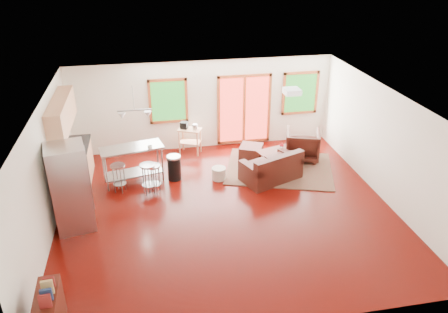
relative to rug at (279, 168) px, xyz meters
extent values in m
cube|color=#380401|center=(-1.78, -1.67, -0.02)|extent=(7.50, 7.00, 0.02)
cube|color=white|center=(-1.78, -1.67, 2.60)|extent=(7.50, 7.00, 0.02)
cube|color=white|center=(-1.78, 1.84, 1.29)|extent=(7.50, 0.02, 2.60)
cube|color=white|center=(-5.54, -1.67, 1.29)|extent=(0.02, 7.00, 2.60)
cube|color=white|center=(1.98, -1.67, 1.29)|extent=(0.02, 7.00, 2.60)
cube|color=white|center=(-1.78, -5.18, 1.29)|extent=(7.50, 0.02, 2.60)
cube|color=#1D591C|center=(-2.78, 1.79, 1.49)|extent=(0.94, 0.02, 1.14)
cube|color=#A04420|center=(-2.78, 1.79, 2.10)|extent=(1.10, 0.05, 0.08)
cube|color=#A04420|center=(-2.78, 1.79, 0.88)|extent=(1.10, 0.05, 0.08)
cube|color=#A04420|center=(-3.29, 1.79, 1.49)|extent=(0.08, 0.05, 1.30)
cube|color=#A04420|center=(-2.27, 1.79, 1.49)|extent=(0.08, 0.05, 1.30)
cube|color=red|center=(-0.58, 1.79, 1.09)|extent=(1.44, 0.02, 1.94)
cube|color=#A04420|center=(-0.58, 1.79, 2.10)|extent=(1.60, 0.05, 0.08)
cube|color=#A04420|center=(-0.58, 1.79, 0.08)|extent=(1.60, 0.05, 0.08)
cube|color=#A04420|center=(-1.34, 1.79, 1.09)|extent=(0.08, 0.05, 2.10)
cube|color=#A04420|center=(0.18, 1.79, 1.09)|extent=(0.08, 0.05, 2.10)
cube|color=#A04420|center=(-0.58, 1.79, 1.09)|extent=(0.08, 0.05, 1.94)
cube|color=#1D591C|center=(1.12, 1.79, 1.49)|extent=(0.94, 0.02, 1.14)
cube|color=#A04420|center=(1.12, 1.79, 2.10)|extent=(1.10, 0.05, 0.08)
cube|color=#A04420|center=(1.12, 1.79, 0.88)|extent=(1.10, 0.05, 0.08)
cube|color=#A04420|center=(0.61, 1.79, 1.49)|extent=(0.08, 0.05, 1.30)
cube|color=#A04420|center=(1.63, 1.79, 1.49)|extent=(0.08, 0.05, 1.30)
cube|color=#4C5A39|center=(0.00, 0.00, 0.00)|extent=(3.32, 2.91, 0.03)
cube|color=black|center=(-0.40, -0.51, 0.19)|extent=(1.68, 1.33, 0.41)
cube|color=black|center=(-0.28, -0.80, 0.58)|extent=(1.44, 0.74, 0.37)
cube|color=black|center=(-0.99, -0.75, 0.48)|extent=(0.50, 0.85, 0.16)
cube|color=black|center=(0.19, -0.27, 0.48)|extent=(0.50, 0.85, 0.16)
cube|color=black|center=(-0.72, -0.59, 0.46)|extent=(0.77, 0.73, 0.12)
cube|color=black|center=(-0.12, -0.34, 0.46)|extent=(0.77, 0.73, 0.12)
cube|color=#38110A|center=(0.01, 0.26, 0.38)|extent=(1.16, 0.88, 0.04)
cube|color=#38110A|center=(-0.34, -0.08, 0.17)|extent=(0.08, 0.08, 0.37)
cube|color=#38110A|center=(0.48, 0.16, 0.17)|extent=(0.08, 0.08, 0.37)
cube|color=#38110A|center=(-0.47, 0.35, 0.17)|extent=(0.08, 0.08, 0.37)
cube|color=#38110A|center=(0.35, 0.60, 0.17)|extent=(0.08, 0.08, 0.37)
imported|color=black|center=(0.81, 0.51, 0.45)|extent=(1.13, 1.09, 0.93)
cube|color=black|center=(-0.61, 0.74, 0.19)|extent=(0.80, 0.80, 0.40)
cylinder|color=beige|center=(-1.71, -0.25, 0.15)|extent=(0.44, 0.44, 0.32)
imported|color=silver|center=(0.08, 0.12, 0.47)|extent=(0.22, 0.22, 0.17)
sphere|color=red|center=(0.11, 0.13, 0.61)|extent=(0.08, 0.08, 0.07)
sphere|color=red|center=(0.04, 0.11, 0.63)|extent=(0.08, 0.08, 0.07)
sphere|color=red|center=(0.09, 0.16, 0.65)|extent=(0.08, 0.08, 0.07)
imported|color=maroon|center=(0.41, -0.02, 0.53)|extent=(0.21, 0.08, 0.28)
cube|color=tan|center=(-5.23, 0.03, 0.44)|extent=(0.60, 2.20, 0.90)
cube|color=black|center=(-5.23, 0.03, 0.91)|extent=(0.64, 2.24, 0.04)
cube|color=tan|center=(-5.35, 0.03, 1.94)|extent=(0.36, 2.20, 0.70)
cylinder|color=#B7BABC|center=(-5.23, -0.47, 1.02)|extent=(0.12, 0.12, 0.18)
cube|color=black|center=(-5.23, 0.43, 1.03)|extent=(0.22, 0.18, 0.20)
cube|color=#B7BABC|center=(-5.08, -1.73, 0.94)|extent=(0.89, 0.87, 1.90)
cube|color=gray|center=(-4.72, -1.66, 0.94)|extent=(0.15, 0.69, 1.86)
cylinder|color=gray|center=(-4.65, -1.89, 1.10)|extent=(0.03, 0.03, 1.27)
cylinder|color=gray|center=(-4.74, -1.43, 1.10)|extent=(0.03, 0.03, 1.27)
cube|color=#B7BABC|center=(-3.85, 0.02, 0.94)|extent=(1.63, 0.92, 0.04)
cube|color=gray|center=(-3.85, 0.02, 0.24)|extent=(1.51, 0.82, 0.03)
cylinder|color=gray|center=(-4.48, -0.35, 0.45)|extent=(0.05, 0.05, 0.93)
cylinder|color=gray|center=(-3.12, -0.06, 0.45)|extent=(0.05, 0.05, 0.93)
cylinder|color=gray|center=(-4.58, 0.11, 0.45)|extent=(0.05, 0.05, 0.93)
cylinder|color=gray|center=(-3.22, 0.40, 0.45)|extent=(0.05, 0.05, 0.93)
imported|color=white|center=(-3.40, -0.13, 1.00)|extent=(0.14, 0.13, 0.12)
cylinder|color=#B7BABC|center=(-4.19, -0.41, 0.70)|extent=(0.45, 0.45, 0.04)
cylinder|color=gray|center=(-4.07, -0.36, 0.33)|extent=(0.03, 0.03, 0.69)
cylinder|color=gray|center=(-4.24, -0.29, 0.33)|extent=(0.03, 0.03, 0.69)
cylinder|color=gray|center=(-4.32, -0.46, 0.33)|extent=(0.03, 0.03, 0.69)
cylinder|color=gray|center=(-4.14, -0.53, 0.33)|extent=(0.03, 0.03, 0.69)
cylinder|color=gray|center=(-4.19, -0.41, 0.21)|extent=(0.41, 0.41, 0.02)
cylinder|color=#B7BABC|center=(-3.49, -0.63, 0.75)|extent=(0.45, 0.45, 0.04)
cylinder|color=gray|center=(-3.42, -0.51, 0.36)|extent=(0.03, 0.03, 0.74)
cylinder|color=gray|center=(-3.62, -0.56, 0.36)|extent=(0.03, 0.03, 0.74)
cylinder|color=gray|center=(-3.56, -0.76, 0.36)|extent=(0.03, 0.03, 0.74)
cylinder|color=gray|center=(-3.37, -0.71, 0.36)|extent=(0.03, 0.03, 0.74)
cylinder|color=gray|center=(-3.49, -0.63, 0.23)|extent=(0.41, 0.41, 0.02)
cylinder|color=#B7BABC|center=(-3.36, -0.60, 0.71)|extent=(0.46, 0.46, 0.04)
cylinder|color=gray|center=(-3.24, -0.56, 0.34)|extent=(0.03, 0.03, 0.70)
cylinder|color=gray|center=(-3.41, -0.48, 0.34)|extent=(0.03, 0.03, 0.70)
cylinder|color=gray|center=(-3.49, -0.65, 0.34)|extent=(0.03, 0.03, 0.70)
cylinder|color=gray|center=(-3.32, -0.73, 0.34)|extent=(0.03, 0.03, 0.70)
cylinder|color=gray|center=(-3.36, -0.60, 0.21)|extent=(0.42, 0.42, 0.02)
cylinder|color=black|center=(-2.83, -0.03, 0.29)|extent=(0.39, 0.39, 0.61)
cylinder|color=#B7BABC|center=(-2.83, -0.03, 0.62)|extent=(0.41, 0.41, 0.05)
cube|color=tan|center=(-2.24, 1.43, 0.73)|extent=(0.73, 0.62, 0.04)
cube|color=tan|center=(-2.24, 1.43, 0.34)|extent=(0.69, 0.58, 0.03)
cube|color=tan|center=(-2.55, 1.39, 0.36)|extent=(0.05, 0.05, 0.75)
cube|color=tan|center=(-2.07, 1.17, 0.36)|extent=(0.05, 0.05, 0.75)
cube|color=tan|center=(-2.42, 1.68, 0.36)|extent=(0.05, 0.05, 0.75)
cube|color=tan|center=(-1.94, 1.46, 0.36)|extent=(0.05, 0.05, 0.75)
cube|color=black|center=(-2.39, 1.49, 0.84)|extent=(0.25, 0.24, 0.20)
cylinder|color=#B7BABC|center=(-2.10, 1.36, 0.82)|extent=(0.19, 0.19, 0.16)
cube|color=#38110A|center=(-5.13, -4.61, 0.37)|extent=(0.37, 0.87, 0.76)
cube|color=maroon|center=(-5.07, -4.89, 0.86)|extent=(0.17, 0.06, 0.23)
cube|color=navy|center=(-5.08, -4.75, 0.85)|extent=(0.17, 0.06, 0.21)
cube|color=tan|center=(-5.08, -4.61, 0.87)|extent=(0.17, 0.06, 0.25)
cube|color=maroon|center=(-5.09, -4.46, 0.84)|extent=(0.17, 0.06, 0.19)
cube|color=white|center=(-0.18, -1.07, 2.52)|extent=(0.35, 0.35, 0.12)
cylinder|color=gray|center=(-3.68, -0.17, 2.29)|extent=(0.02, 0.02, 0.60)
cube|color=gray|center=(-3.68, -0.17, 1.99)|extent=(0.80, 0.04, 0.03)
cone|color=#B7BABC|center=(-3.98, -0.17, 1.87)|extent=(0.18, 0.18, 0.14)
cone|color=#B7BABC|center=(-3.38, -0.17, 1.87)|extent=(0.18, 0.18, 0.14)
camera|label=1|loc=(-3.41, -9.99, 5.51)|focal=35.00mm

